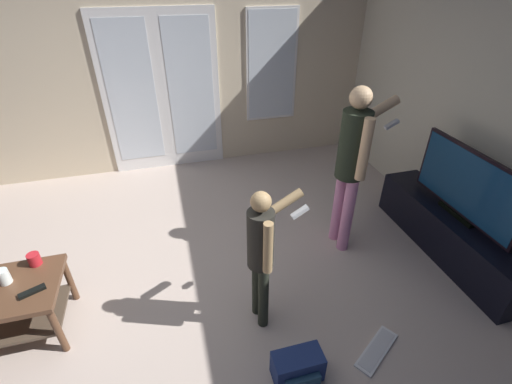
% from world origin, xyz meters
% --- Properties ---
extents(ground_plane, '(6.06, 4.93, 0.02)m').
position_xyz_m(ground_plane, '(0.00, 0.00, -0.01)').
color(ground_plane, '#C1ADA0').
extents(wall_back_with_doors, '(6.06, 0.09, 2.66)m').
position_xyz_m(wall_back_with_doors, '(0.06, 2.43, 1.29)').
color(wall_back_with_doors, beige).
rests_on(wall_back_with_doors, ground_plane).
extents(wall_right_plain, '(0.06, 4.93, 2.63)m').
position_xyz_m(wall_right_plain, '(3.00, 0.00, 1.32)').
color(wall_right_plain, beige).
rests_on(wall_right_plain, ground_plane).
extents(tv_stand, '(0.40, 1.70, 0.43)m').
position_xyz_m(tv_stand, '(2.72, -0.14, 0.21)').
color(tv_stand, black).
rests_on(tv_stand, ground_plane).
extents(flat_screen_tv, '(0.08, 1.15, 0.64)m').
position_xyz_m(flat_screen_tv, '(2.72, -0.14, 0.76)').
color(flat_screen_tv, black).
rests_on(flat_screen_tv, tv_stand).
extents(person_adult, '(0.68, 0.45, 1.59)m').
position_xyz_m(person_adult, '(1.78, 0.25, 0.96)').
color(person_adult, pink).
rests_on(person_adult, ground_plane).
extents(person_child, '(0.51, 0.36, 1.19)m').
position_xyz_m(person_child, '(0.76, -0.42, 0.71)').
color(person_child, '#272B21').
rests_on(person_child, ground_plane).
extents(backpack, '(0.34, 0.21, 0.22)m').
position_xyz_m(backpack, '(0.86, -0.96, 0.11)').
color(backpack, navy).
rests_on(backpack, ground_plane).
extents(loose_keyboard, '(0.44, 0.35, 0.02)m').
position_xyz_m(loose_keyboard, '(1.49, -0.94, 0.01)').
color(loose_keyboard, white).
rests_on(loose_keyboard, ground_plane).
extents(cup_near_edge, '(0.09, 0.09, 0.10)m').
position_xyz_m(cup_near_edge, '(-0.87, 0.14, 0.52)').
color(cup_near_edge, red).
rests_on(cup_near_edge, coffee_table).
extents(cup_by_laptop, '(0.08, 0.08, 0.12)m').
position_xyz_m(cup_by_laptop, '(-1.03, -0.02, 0.53)').
color(cup_by_laptop, white).
rests_on(cup_by_laptop, coffee_table).
extents(tv_remote_black, '(0.18, 0.12, 0.02)m').
position_xyz_m(tv_remote_black, '(-0.82, -0.17, 0.48)').
color(tv_remote_black, black).
rests_on(tv_remote_black, coffee_table).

